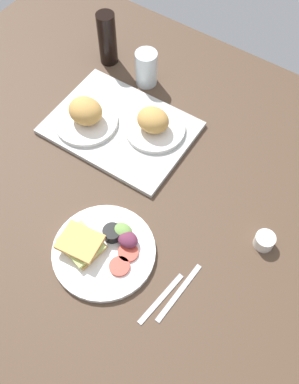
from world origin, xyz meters
The scene contains 10 objects.
ground_plane centered at (0.00, 0.00, -1.50)cm, with size 190.00×150.00×3.00cm, color #4C3828.
serving_tray centered at (-20.57, 19.41, 0.80)cm, with size 45.00×33.00×1.60cm, color #B2B2AD.
bread_plate_near centered at (-30.54, 14.68, 4.97)cm, with size 20.47×20.47×9.08cm.
bread_plate_far centered at (-10.81, 24.16, 4.68)cm, with size 19.43×19.43×8.51cm.
plate_with_salad centered at (0.70, -17.70, 1.72)cm, with size 28.32×28.32×5.40cm.
drinking_glass centered at (-25.72, 41.66, 6.33)cm, with size 7.51×7.51×12.65cm, color silver.
soda_bottle centered at (-42.89, 42.96, 9.69)cm, with size 6.40×6.40×19.37cm, color black.
espresso_cup centered at (36.12, 8.86, 2.00)cm, with size 5.60×5.60×4.00cm, color silver.
fork centered at (21.36, -20.12, 0.25)cm, with size 17.00×1.40×0.50cm, color #B7B7BC.
knife centered at (24.36, -16.12, 0.25)cm, with size 19.00×1.40×0.50cm, color #B7B7BC.
Camera 1 is at (39.31, -51.66, 112.87)cm, focal length 41.62 mm.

